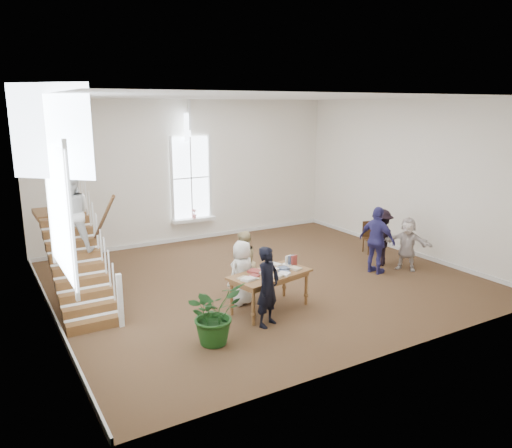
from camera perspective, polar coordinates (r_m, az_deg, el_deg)
ground at (r=12.78m, az=0.71°, el=-6.33°), size 10.00×10.00×0.00m
room_shell at (r=16.42m, az=-7.19°, el=-0.47°), size 10.49×10.00×10.00m
staircase at (r=11.53m, az=-20.15°, el=-0.95°), size 1.10×4.10×2.92m
library_table at (r=10.72m, az=1.58°, el=-6.05°), size 1.92×1.24×0.89m
police_officer at (r=9.95m, az=1.37°, el=-7.17°), size 0.71×0.61×1.64m
elderly_woman at (r=11.05m, az=-1.60°, el=-5.57°), size 0.80×0.62×1.44m
person_yellow at (r=11.59m, az=-1.49°, el=-4.47°), size 0.93×0.87×1.51m
woman_cluster_a at (r=13.37m, az=13.67°, el=-1.82°), size 0.67×1.11×1.78m
woman_cluster_b at (r=14.12m, az=14.15°, el=-1.49°), size 1.16×1.07×1.56m
woman_cluster_c at (r=13.91m, az=16.89°, el=-2.18°), size 1.07×1.34×1.43m
floor_plant at (r=9.36m, az=-4.81°, el=-10.12°), size 1.27×1.17×1.17m
side_chair at (r=15.29m, az=12.91°, el=-1.28°), size 0.50×0.50×0.95m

